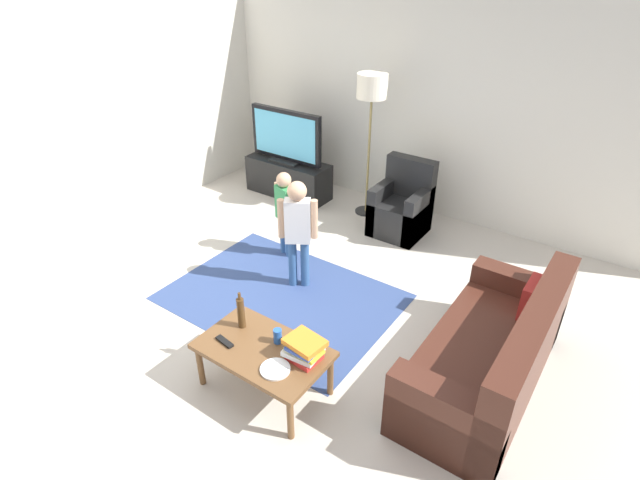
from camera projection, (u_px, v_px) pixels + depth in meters
ground at (283, 328)px, 4.62m from camera, size 7.80×7.80×0.00m
wall_back at (434, 108)px, 6.05m from camera, size 6.00×0.12×2.70m
wall_left at (61, 127)px, 5.41m from camera, size 0.12×6.00×2.70m
area_rug at (282, 297)px, 5.01m from camera, size 2.20×1.60×0.01m
tv_stand at (288, 178)px, 6.97m from camera, size 1.20×0.44×0.50m
tv at (286, 137)px, 6.64m from camera, size 1.10×0.28×0.71m
couch at (495, 359)px, 3.86m from camera, size 0.80×1.80×0.86m
armchair at (402, 209)px, 6.03m from camera, size 0.60×0.60×0.90m
floor_lamp at (372, 94)px, 5.83m from camera, size 0.36×0.36×1.78m
child_near_tv at (285, 207)px, 5.42m from camera, size 0.32×0.18×1.00m
child_center at (298, 226)px, 4.85m from camera, size 0.34×0.25×1.16m
coffee_table at (263, 353)px, 3.80m from camera, size 1.00×0.60×0.42m
book_stack at (304, 349)px, 3.64m from camera, size 0.30×0.25×0.17m
bottle at (241, 312)px, 3.93m from camera, size 0.06×0.06×0.33m
tv_remote at (225, 342)px, 3.83m from camera, size 0.18×0.07×0.02m
soda_can at (278, 336)px, 3.81m from camera, size 0.07×0.07×0.12m
plate at (275, 369)px, 3.58m from camera, size 0.22×0.22×0.02m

